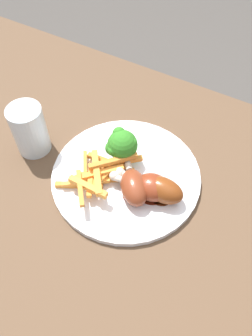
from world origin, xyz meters
TOP-DOWN VIEW (x-y plane):
  - ground_plane at (0.00, 0.00)m, footprint 6.00×6.00m
  - dining_table at (0.00, 0.00)m, footprint 1.26×0.70m
  - dinner_plate at (0.01, -0.03)m, footprint 0.29×0.29m
  - broccoli_floret_front at (0.03, -0.06)m, footprint 0.06×0.06m
  - carrot_fries_pile at (0.05, 0.01)m, footprint 0.12×0.16m
  - chicken_drumstick_near at (-0.07, -0.01)m, footprint 0.14×0.05m
  - chicken_drumstick_far at (-0.05, -0.01)m, footprint 0.12×0.07m
  - chicken_drumstick_extra at (-0.02, 0.00)m, footprint 0.10×0.11m
  - water_glass at (0.21, 0.00)m, footprint 0.07×0.07m

SIDE VIEW (x-z plane):
  - ground_plane at x=0.00m, z-range 0.00..0.00m
  - dining_table at x=0.00m, z-range 0.27..1.02m
  - dinner_plate at x=0.01m, z-range 0.75..0.77m
  - carrot_fries_pile at x=0.05m, z-range 0.76..0.80m
  - chicken_drumstick_far at x=-0.05m, z-range 0.77..0.81m
  - chicken_drumstick_near at x=-0.07m, z-range 0.77..0.81m
  - chicken_drumstick_extra at x=-0.02m, z-range 0.77..0.81m
  - water_glass at x=0.21m, z-range 0.75..0.86m
  - broccoli_floret_front at x=0.03m, z-range 0.77..0.85m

